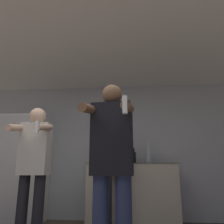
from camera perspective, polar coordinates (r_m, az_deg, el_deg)
name	(u,v)px	position (r m, az deg, el deg)	size (l,w,h in m)	color
wall_back	(95,149)	(4.35, -4.52, -9.68)	(7.00, 0.06, 2.55)	#B2B7BC
ceiling_slab	(81,53)	(3.37, -8.07, 15.06)	(7.00, 3.30, 0.05)	silver
refrigerator	(24,167)	(4.37, -21.94, -13.25)	(0.77, 0.68, 1.86)	white
counter	(132,193)	(3.98, 5.27, -20.39)	(1.53, 0.62, 1.00)	#BCB29E
bottle_green_wine	(108,158)	(3.96, -1.03, -11.95)	(0.09, 0.09, 0.23)	silver
bottle_red_label	(134,157)	(3.94, 5.76, -11.62)	(0.07, 0.07, 0.26)	black
bottle_brown_liquor	(123,157)	(3.94, 2.91, -11.73)	(0.07, 0.07, 0.26)	#563314
bottle_clear_vodka	(94,157)	(4.00, -4.69, -11.70)	(0.09, 0.09, 0.26)	black
bottle_short_whiskey	(148,155)	(3.96, 9.50, -10.95)	(0.09, 0.09, 0.36)	silver
person_woman_foreground	(112,165)	(1.97, -0.04, -13.59)	(0.46, 0.51, 1.70)	navy
person_man_side	(33,164)	(2.90, -19.83, -12.64)	(0.41, 0.50, 1.68)	black
person_spectator_back	(115,156)	(3.46, 0.66, -11.32)	(0.48, 0.47, 1.80)	black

